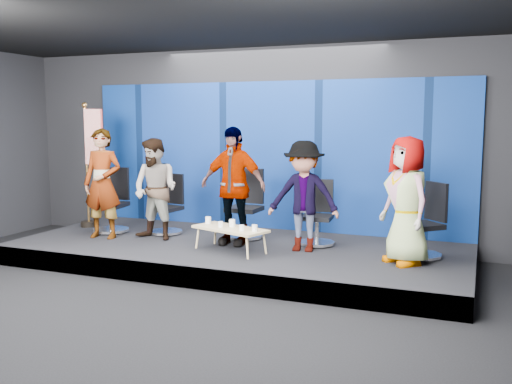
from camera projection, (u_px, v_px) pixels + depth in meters
ground at (152, 313)px, 6.66m from camera, size 10.00×10.00×0.00m
room_walls at (146, 103)px, 6.35m from camera, size 10.02×8.02×3.51m
riser at (237, 254)px, 8.94m from camera, size 7.00×3.00×0.30m
backdrop at (270, 156)px, 10.09m from camera, size 7.00×0.08×2.60m
chair_a at (112, 211)px, 9.87m from camera, size 0.69×0.69×1.11m
panelist_a at (103, 184)px, 9.30m from camera, size 0.70×0.50×1.80m
chair_b at (168, 214)px, 9.74m from camera, size 0.63×0.63×1.01m
panelist_b at (156, 189)px, 9.19m from camera, size 0.86×0.71×1.64m
chair_c at (246, 215)px, 9.36m from camera, size 0.65×0.65×1.13m
panelist_c at (233, 186)px, 8.83m from camera, size 1.08×0.47×1.84m
chair_d at (318, 223)px, 8.87m from camera, size 0.61×0.61×1.01m
panelist_d at (304, 196)px, 8.39m from camera, size 1.10×0.69×1.64m
chair_e at (424, 233)px, 8.04m from camera, size 0.85×0.85×1.06m
panelist_e at (406, 201)px, 7.63m from camera, size 0.98×0.99×1.72m
coffee_table at (230, 230)px, 8.41m from camera, size 1.25×0.83×0.35m
mug_a at (208, 220)px, 8.74m from camera, size 0.09×0.09×0.10m
mug_b at (221, 224)px, 8.44m from camera, size 0.07×0.07×0.08m
mug_c at (232, 223)px, 8.49m from camera, size 0.09×0.09×0.11m
mug_d at (242, 228)px, 8.15m from camera, size 0.07×0.07×0.09m
mug_e at (255, 228)px, 8.13m from camera, size 0.08×0.08×0.09m
flag_stand at (92, 162)px, 10.20m from camera, size 0.51×0.30×2.24m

